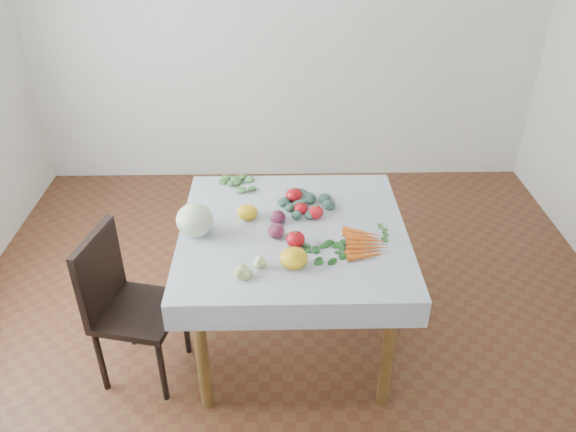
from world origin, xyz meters
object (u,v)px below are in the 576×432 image
heirloom_back (247,212)px  chair (122,298)px  table (293,246)px  cabbage (195,220)px  carrot_bunch (367,244)px

heirloom_back → chair: bearing=-154.6°
table → cabbage: cabbage is taller
table → chair: size_ratio=1.19×
cabbage → carrot_bunch: cabbage is taller
carrot_bunch → cabbage: bearing=171.5°
chair → cabbage: 0.54m
chair → cabbage: bearing=23.1°
carrot_bunch → heirloom_back: bearing=155.9°
chair → heirloom_back: 0.75m
chair → cabbage: size_ratio=4.67×
chair → table: bearing=12.5°
chair → carrot_bunch: bearing=1.6°
table → heirloom_back: size_ratio=9.42×
table → carrot_bunch: (0.35, -0.15, 0.12)m
table → cabbage: bearing=-176.3°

